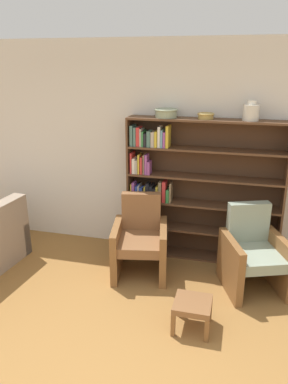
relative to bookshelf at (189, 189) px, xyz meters
The scene contains 8 objects.
wall_back 0.58m from the bookshelf, 151.29° to the left, with size 12.00×0.06×2.75m.
bookshelf is the anchor object (origin of this frame).
bowl_stoneware 1.01m from the bookshelf, behind, with size 0.29×0.29×0.11m.
bowl_sage 0.96m from the bookshelf, ahead, with size 0.20×0.20×0.07m.
vase_tall 1.21m from the bookshelf, ahead, with size 0.18×0.18×0.22m.
armchair_leather 0.91m from the bookshelf, 130.70° to the right, with size 0.76×0.79×0.95m.
armchair_cushioned 1.13m from the bookshelf, 34.66° to the right, with size 0.84×0.87×0.95m.
footstool 1.65m from the bookshelf, 79.47° to the right, with size 0.35×0.35×0.30m.
Camera 1 is at (0.91, -1.92, 2.46)m, focal length 35.00 mm.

